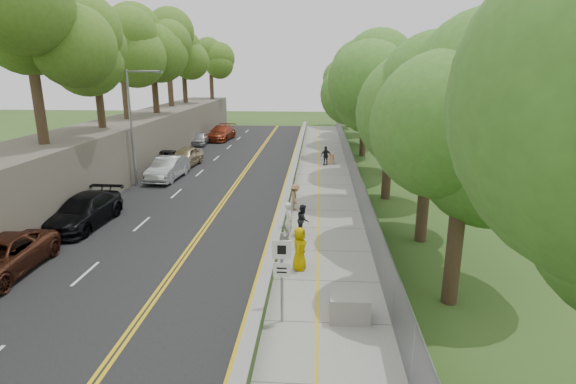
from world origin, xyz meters
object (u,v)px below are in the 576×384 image
streetlight (134,120)px  construction_barrel (331,159)px  concrete_block (349,307)px  signpost (282,268)px  person_far (326,156)px  painter_0 (300,249)px

streetlight → construction_barrel: size_ratio=9.39×
construction_barrel → concrete_block: size_ratio=0.65×
streetlight → signpost: 20.72m
streetlight → person_far: size_ratio=4.89×
painter_0 → person_far: size_ratio=1.11×
painter_0 → signpost: bearing=-176.5°
signpost → concrete_block: size_ratio=2.37×
construction_barrel → painter_0: (-1.82, -21.17, 0.49)m
streetlight → concrete_block: streetlight is taller
signpost → painter_0: (0.40, 4.02, -1.00)m
signpost → person_far: bearing=85.9°
signpost → painter_0: signpost is taller
concrete_block → person_far: (-0.45, 24.27, 0.38)m
signpost → streetlight: bearing=124.1°
streetlight → construction_barrel: streetlight is taller
painter_0 → construction_barrel: bearing=4.3°
painter_0 → person_far: painter_0 is taller
construction_barrel → streetlight: bearing=-149.3°
signpost → person_far: signpost is taller
streetlight → painter_0: 18.01m
person_far → streetlight: bearing=9.4°
signpost → painter_0: bearing=84.3°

